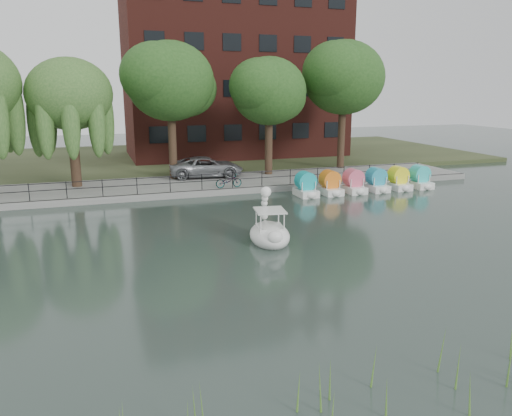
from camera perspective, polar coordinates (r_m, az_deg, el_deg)
ground_plane at (r=19.48m, az=2.35°, el=-6.46°), size 120.00×120.00×0.00m
promenade at (r=34.35m, az=-7.17°, el=2.62°), size 40.00×6.00×0.40m
kerb at (r=31.52m, az=-6.09°, el=1.66°), size 40.00×0.25×0.40m
land_strip at (r=47.99m, az=-10.52°, el=5.60°), size 60.00×22.00×0.36m
railing at (r=31.53m, az=-6.22°, el=3.41°), size 32.00×0.05×1.00m
apartment_building at (r=49.04m, az=-2.53°, el=16.73°), size 20.00×10.07×18.00m
willow_mid at (r=34.10m, az=-20.55°, el=12.04°), size 5.32×5.32×8.15m
broadleaf_center at (r=35.53m, az=-9.79°, el=14.03°), size 6.00×6.00×9.25m
broadleaf_right at (r=36.80m, az=1.49°, el=13.15°), size 5.40×5.40×8.32m
broadleaf_far at (r=40.37m, az=9.99°, el=14.43°), size 6.30×6.30×9.71m
minivan at (r=36.09m, az=-5.69°, el=4.87°), size 3.34×6.27×1.68m
bicycle at (r=32.12m, az=-3.14°, el=3.22°), size 0.64×1.73×1.00m
swan_boat at (r=22.11m, az=1.53°, el=-2.60°), size 2.14×2.99×2.34m
pedal_boat_row at (r=33.56m, az=12.36°, el=2.86°), size 9.65×1.70×1.40m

